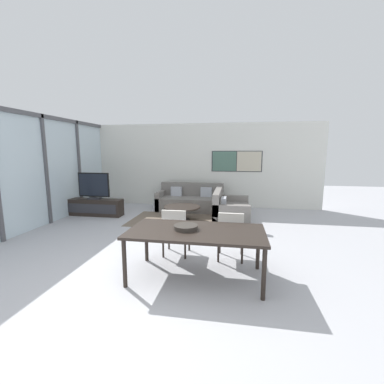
{
  "coord_description": "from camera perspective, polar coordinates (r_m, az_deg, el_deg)",
  "views": [
    {
      "loc": [
        1.27,
        -3.0,
        1.89
      ],
      "look_at": [
        0.29,
        2.77,
        0.95
      ],
      "focal_mm": 24.0,
      "sensor_mm": 36.0,
      "label": 1
    }
  ],
  "objects": [
    {
      "name": "ground_plane",
      "position": [
        3.77,
        -12.31,
        -21.19
      ],
      "size": [
        24.0,
        24.0,
        0.0
      ],
      "primitive_type": "plane",
      "color": "#B2B2B7"
    },
    {
      "name": "wall_back",
      "position": [
        8.81,
        1.6,
        5.95
      ],
      "size": [
        8.12,
        0.09,
        2.8
      ],
      "color": "silver",
      "rests_on": "ground_plane"
    },
    {
      "name": "window_wall_left",
      "position": [
        7.6,
        -29.9,
        5.22
      ],
      "size": [
        0.07,
        5.7,
        2.8
      ],
      "color": "silver",
      "rests_on": "ground_plane"
    },
    {
      "name": "area_rug",
      "position": [
        7.11,
        -2.21,
        -6.27
      ],
      "size": [
        2.82,
        1.66,
        0.01
      ],
      "color": "#706051",
      "rests_on": "ground_plane"
    },
    {
      "name": "tv_console",
      "position": [
        8.11,
        -20.73,
        -3.18
      ],
      "size": [
        1.64,
        0.41,
        0.49
      ],
      "color": "black",
      "rests_on": "ground_plane"
    },
    {
      "name": "television",
      "position": [
        8.01,
        -20.98,
        1.2
      ],
      "size": [
        0.95,
        0.2,
        0.78
      ],
      "color": "#2D2D33",
      "rests_on": "tv_console"
    },
    {
      "name": "sofa_main",
      "position": [
        8.33,
        -0.32,
        -2.06
      ],
      "size": [
        2.08,
        0.92,
        0.85
      ],
      "color": "slate",
      "rests_on": "ground_plane"
    },
    {
      "name": "sofa_side",
      "position": [
        7.0,
        8.12,
        -4.31
      ],
      "size": [
        0.92,
        1.56,
        0.85
      ],
      "rotation": [
        0.0,
        0.0,
        1.57
      ],
      "color": "slate",
      "rests_on": "ground_plane"
    },
    {
      "name": "coffee_table",
      "position": [
        7.04,
        -2.22,
        -3.97
      ],
      "size": [
        0.99,
        0.99,
        0.4
      ],
      "color": "black",
      "rests_on": "ground_plane"
    },
    {
      "name": "dining_table",
      "position": [
        3.83,
        0.94,
        -9.34
      ],
      "size": [
        1.99,
        1.01,
        0.74
      ],
      "color": "black",
      "rests_on": "ground_plane"
    },
    {
      "name": "dining_chair_left",
      "position": [
        4.68,
        -3.68,
        -8.13
      ],
      "size": [
        0.46,
        0.46,
        0.87
      ],
      "color": "beige",
      "rests_on": "ground_plane"
    },
    {
      "name": "dining_chair_centre",
      "position": [
        4.53,
        8.61,
        -8.8
      ],
      "size": [
        0.46,
        0.46,
        0.87
      ],
      "color": "beige",
      "rests_on": "ground_plane"
    },
    {
      "name": "fruit_bowl",
      "position": [
        3.84,
        -1.39,
        -7.75
      ],
      "size": [
        0.36,
        0.36,
        0.06
      ],
      "color": "#332D28",
      "rests_on": "dining_table"
    }
  ]
}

